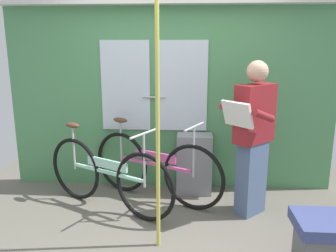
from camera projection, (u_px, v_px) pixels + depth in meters
ground_plane at (162, 243)px, 3.31m from camera, size 5.03×4.34×0.04m
train_door_wall at (170, 94)px, 4.34m from camera, size 4.03×0.28×2.28m
bicycle_near_door at (107, 175)px, 3.87m from camera, size 1.56×0.87×0.95m
bicycle_leaning_behind at (155, 167)px, 4.10m from camera, size 1.58×0.84×0.96m
passenger_reading_newspaper at (253, 136)px, 3.65m from camera, size 0.61×0.60×1.65m
trash_bin_by_wall at (194, 164)px, 4.31m from camera, size 0.42×0.28×0.74m
handrail_pole at (158, 127)px, 2.98m from camera, size 0.04×0.04×2.24m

